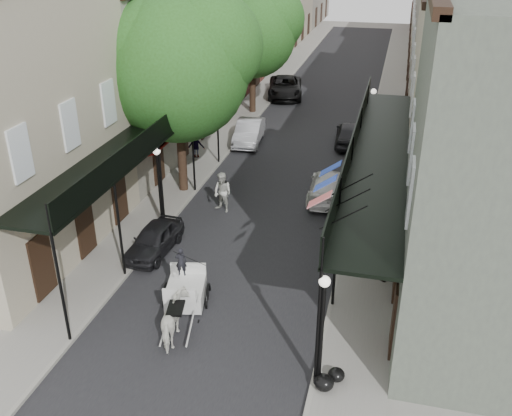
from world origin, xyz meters
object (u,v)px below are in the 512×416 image
Objects in this scene: horse at (176,320)px; car_right_near at (328,186)px; lamppost_right_near at (322,330)px; car_left_near at (154,239)px; pedestrian_sidewalk_left at (196,145)px; pedestrian_sidewalk_right at (385,263)px; car_left_mid at (249,132)px; car_right_far at (350,133)px; lamppost_right_far at (371,119)px; lamppost_left at (159,186)px; tree_near at (186,62)px; car_left_far at (285,87)px; tree_far at (258,29)px; carriage at (186,273)px; pedestrian_walking at (223,192)px.

horse reaches higher than car_right_near.
lamppost_right_near is 1.05× the size of car_left_near.
pedestrian_sidewalk_left is at bearing 103.06° from car_left_near.
car_left_mid is at bearing 55.97° from pedestrian_sidewalk_right.
pedestrian_sidewalk_right reaches higher than horse.
lamppost_right_far is at bearing 136.86° from car_right_far.
car_left_near is at bearing 142.07° from lamppost_right_near.
tree_near is at bearing 91.34° from lamppost_left.
tree_near is 5.31× the size of horse.
car_left_far is at bearing -109.56° from pedestrian_sidewalk_left.
tree_near is 1.12× the size of tree_far.
tree_far is at bearing -113.26° from car_left_far.
carriage is at bearing -107.61° from lamppost_right_far.
pedestrian_sidewalk_left reaches higher than car_left_near.
car_left_mid is (-7.34, -0.16, -1.35)m from lamppost_right_far.
tree_near is 2.60× the size of lamppost_left.
pedestrian_sidewalk_right is at bearing 9.29° from carriage.
tree_far is (-0.05, 14.00, -0.65)m from tree_near.
pedestrian_sidewalk_left is at bearing -128.59° from car_left_mid.
tree_near is 13.04m from horse.
car_left_far is (2.27, 14.46, -0.10)m from pedestrian_sidewalk_left.
tree_far reaches higher than horse.
car_left_mid reaches higher than car_left_near.
tree_far reaches higher than car_left_mid.
car_right_far is (7.06, 8.82, -5.77)m from tree_near.
lamppost_left is at bearing 57.61° from car_right_far.
pedestrian_walking is 20.58m from car_left_far.
tree_far is 20.86m from car_left_near.
pedestrian_sidewalk_right is 0.33× the size of car_right_near.
tree_far is 16.74m from pedestrian_walking.
car_left_far is at bearing 103.31° from lamppost_right_near.
carriage is at bearing -71.22° from tree_near.
car_left_far reaches higher than car_left_mid.
pedestrian_sidewalk_right is 15.25m from car_right_far.
carriage is 7.03m from pedestrian_walking.
car_right_far is at bearing 51.33° from tree_near.
carriage is 3.61m from car_left_near.
lamppost_right_far is at bearing 29.56° from pedestrian_sidewalk_right.
car_right_near is (6.70, 4.96, -1.41)m from lamppost_left.
car_left_far is 18.82m from car_right_near.
car_left_mid is 6.21m from car_right_far.
tree_near is at bearing 4.24° from car_right_near.
pedestrian_sidewalk_left is at bearing -25.42° from car_right_near.
car_left_far is 1.31× the size of car_right_far.
car_left_near is at bearing 45.99° from car_right_near.
car_left_far is (-2.51, 29.86, 0.00)m from horse.
horse is at bearing 75.71° from car_right_far.
tree_near is 2.28× the size of car_right_far.
pedestrian_sidewalk_right is 0.26× the size of car_left_far.
pedestrian_sidewalk_right is (9.75, -1.99, -1.20)m from lamppost_left.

